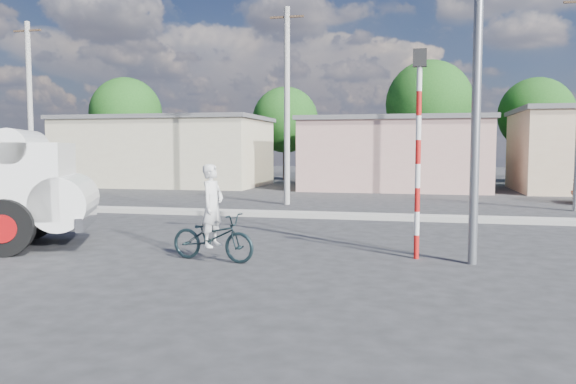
% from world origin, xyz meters
% --- Properties ---
extents(ground_plane, '(120.00, 120.00, 0.00)m').
position_xyz_m(ground_plane, '(0.00, 0.00, 0.00)').
color(ground_plane, '#242527').
rests_on(ground_plane, ground).
extents(median, '(40.00, 0.80, 0.16)m').
position_xyz_m(median, '(0.00, 8.00, 0.08)').
color(median, '#99968E').
rests_on(median, ground).
extents(bicycle, '(1.99, 1.01, 1.00)m').
position_xyz_m(bicycle, '(-0.91, 0.34, 0.50)').
color(bicycle, black).
rests_on(bicycle, ground).
extents(cyclist, '(0.52, 0.69, 1.70)m').
position_xyz_m(cyclist, '(-0.91, 0.34, 0.85)').
color(cyclist, silver).
rests_on(cyclist, ground).
extents(traffic_pole, '(0.28, 0.18, 4.36)m').
position_xyz_m(traffic_pole, '(3.20, 1.50, 2.59)').
color(traffic_pole, red).
rests_on(traffic_pole, ground).
extents(streetlight, '(2.34, 0.22, 9.00)m').
position_xyz_m(streetlight, '(4.14, 1.20, 4.96)').
color(streetlight, slate).
rests_on(streetlight, ground).
extents(building_row, '(37.80, 7.30, 4.44)m').
position_xyz_m(building_row, '(1.10, 22.00, 2.13)').
color(building_row, beige).
rests_on(building_row, ground).
extents(tree_row, '(51.24, 7.43, 8.42)m').
position_xyz_m(tree_row, '(7.45, 28.53, 4.96)').
color(tree_row, '#38281E').
rests_on(tree_row, ground).
extents(utility_poles, '(35.40, 0.24, 8.00)m').
position_xyz_m(utility_poles, '(3.25, 12.00, 4.07)').
color(utility_poles, '#99968E').
rests_on(utility_poles, ground).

